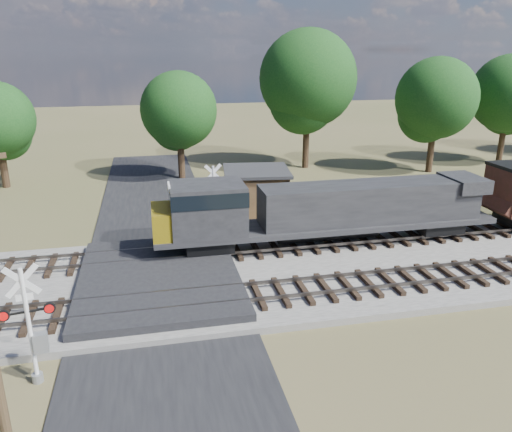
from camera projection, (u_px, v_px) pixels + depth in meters
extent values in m
plane|color=#494E29|center=(160.00, 291.00, 22.11)|extent=(160.00, 160.00, 0.00)
cube|color=gray|center=(366.00, 264.00, 24.55)|extent=(140.00, 10.00, 0.30)
cube|color=black|center=(160.00, 290.00, 22.10)|extent=(7.00, 60.00, 0.08)
cube|color=#262628|center=(160.00, 279.00, 22.47)|extent=(7.00, 9.00, 0.62)
cube|color=black|center=(211.00, 299.00, 20.54)|extent=(44.00, 2.60, 0.18)
cube|color=#514B45|center=(398.00, 285.00, 21.44)|extent=(140.00, 0.08, 0.15)
cube|color=#514B45|center=(383.00, 271.00, 22.77)|extent=(140.00, 0.08, 0.15)
cube|color=black|center=(198.00, 253.00, 25.17)|extent=(44.00, 2.60, 0.18)
cube|color=#514B45|center=(352.00, 243.00, 26.07)|extent=(140.00, 0.08, 0.15)
cube|color=#514B45|center=(342.00, 234.00, 27.40)|extent=(140.00, 0.08, 0.15)
cylinder|color=silver|center=(29.00, 327.00, 15.43)|extent=(0.14, 0.14, 3.98)
cylinder|color=gray|center=(38.00, 378.00, 16.01)|extent=(0.36, 0.36, 0.30)
cube|color=silver|center=(22.00, 281.00, 14.92)|extent=(1.03, 0.21, 1.04)
cube|color=silver|center=(22.00, 281.00, 14.92)|extent=(1.03, 0.21, 1.04)
cube|color=silver|center=(24.00, 297.00, 15.10)|extent=(0.50, 0.11, 0.22)
cube|color=black|center=(27.00, 312.00, 15.25)|extent=(1.58, 0.31, 0.06)
cylinder|color=red|center=(4.00, 316.00, 15.03)|extent=(0.37, 0.16, 0.36)
cylinder|color=red|center=(50.00, 308.00, 15.48)|extent=(0.37, 0.16, 0.36)
cube|color=gray|center=(41.00, 343.00, 15.70)|extent=(0.49, 0.37, 0.65)
cylinder|color=silver|center=(214.00, 199.00, 28.74)|extent=(0.14, 0.14, 3.92)
cylinder|color=gray|center=(215.00, 229.00, 29.31)|extent=(0.35, 0.35, 0.29)
cube|color=silver|center=(213.00, 173.00, 28.24)|extent=(1.02, 0.22, 1.02)
cube|color=silver|center=(213.00, 173.00, 28.24)|extent=(1.02, 0.22, 1.02)
cube|color=silver|center=(213.00, 182.00, 28.41)|extent=(0.49, 0.11, 0.22)
cube|color=black|center=(214.00, 190.00, 28.57)|extent=(1.55, 0.33, 0.06)
cylinder|color=red|center=(224.00, 189.00, 28.80)|extent=(0.36, 0.16, 0.35)
cylinder|color=red|center=(203.00, 191.00, 28.34)|extent=(0.36, 0.16, 0.35)
cube|color=gray|center=(210.00, 210.00, 28.84)|extent=(0.49, 0.37, 0.64)
cube|color=#48341F|center=(256.00, 192.00, 32.50)|extent=(4.24, 4.24, 2.66)
cube|color=#2A2A2C|center=(256.00, 171.00, 32.05)|extent=(4.67, 4.67, 0.19)
cylinder|color=black|center=(3.00, 162.00, 38.14)|extent=(0.56, 0.56, 4.02)
cylinder|color=black|center=(181.00, 153.00, 40.56)|extent=(0.56, 0.56, 4.33)
sphere|color=#113613|center=(179.00, 110.00, 39.46)|extent=(6.06, 6.06, 6.06)
cylinder|color=black|center=(306.00, 134.00, 44.30)|extent=(0.56, 0.56, 5.99)
sphere|color=#113613|center=(308.00, 79.00, 42.78)|extent=(8.39, 8.39, 8.39)
cylinder|color=black|center=(431.00, 144.00, 42.90)|extent=(0.56, 0.56, 4.85)
sphere|color=#113613|center=(437.00, 98.00, 41.67)|extent=(6.78, 6.78, 6.78)
cylinder|color=black|center=(502.00, 137.00, 46.28)|extent=(0.56, 0.56, 4.94)
sphere|color=#113613|center=(509.00, 93.00, 45.03)|extent=(6.91, 6.91, 6.91)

